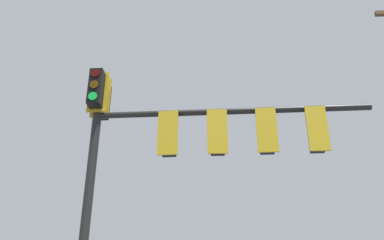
{
  "coord_description": "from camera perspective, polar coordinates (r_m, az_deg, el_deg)",
  "views": [
    {
      "loc": [
        -1.3,
        -9.54,
        1.29
      ],
      "look_at": [
        2.51,
        -1.78,
        5.58
      ],
      "focal_mm": 40.55,
      "sensor_mm": 36.0,
      "label": 1
    }
  ],
  "objects": [
    {
      "name": "signal_mast_assembly",
      "position": [
        9.44,
        -2.78,
        -3.26
      ],
      "size": [
        5.67,
        3.59,
        6.84
      ],
      "color": "black",
      "rests_on": "ground"
    }
  ]
}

